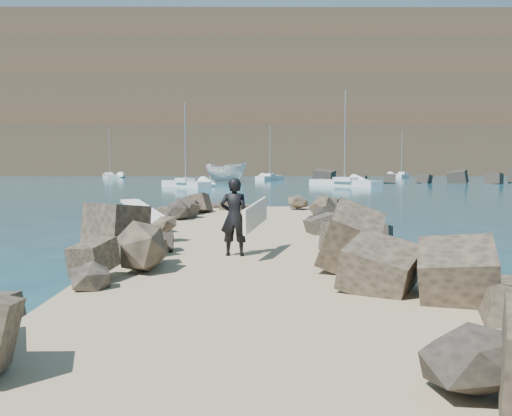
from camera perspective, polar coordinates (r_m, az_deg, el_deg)
The scene contains 14 objects.
ground at distance 14.52m, azimuth -0.01°, elevation -5.59°, with size 800.00×800.00×0.00m, color #0F384C.
jetty at distance 12.50m, azimuth 0.02°, elevation -5.86°, with size 6.00×26.00×0.60m, color #8C7759.
riprap_left at distance 13.27m, azimuth -12.65°, elevation -4.49°, with size 2.60×22.00×1.00m, color black.
riprap_right at distance 13.29m, azimuth 12.65°, elevation -4.47°, with size 2.60×22.00×1.00m, color black.
headland at distance 175.10m, azimuth 3.12°, elevation 9.00°, with size 360.00×140.00×32.00m, color #2D4919.
surfboard_resting at distance 16.93m, azimuth -11.03°, elevation -0.67°, with size 0.58×2.32×0.08m, color white.
boat_imported at distance 73.94m, azimuth -2.97°, elevation 3.60°, with size 2.49×6.61×2.55m, color silver.
surfer_with_board at distance 11.98m, azimuth -1.88°, elevation -0.86°, with size 1.03×2.01×1.65m.
sailboat_a at distance 58.37m, azimuth -7.05°, elevation 2.39°, with size 5.68×6.79×8.78m.
sailboat_b at distance 81.27m, azimuth 1.40°, elevation 3.04°, with size 4.26×6.46×7.93m.
sailboat_d at distance 97.72m, azimuth 14.33°, elevation 3.16°, with size 4.03×6.29×7.70m.
sailboat_c at distance 62.06m, azimuth 8.84°, elevation 2.50°, with size 7.05×7.91×10.32m.
sailboat_e at distance 93.93m, azimuth -14.42°, elevation 3.11°, with size 3.80×6.76×8.10m.
headland_buildings at distance 170.26m, azimuth 5.68°, elevation 15.21°, with size 137.50×30.50×5.00m.
Camera 1 is at (-0.05, -14.29, 2.57)m, focal length 40.00 mm.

